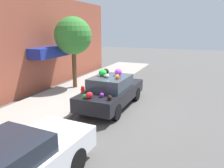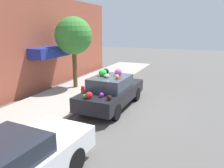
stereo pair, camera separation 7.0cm
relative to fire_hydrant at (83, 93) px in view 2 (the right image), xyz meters
name	(u,v)px [view 2 (the right image)]	position (x,y,z in m)	size (l,w,h in m)	color
ground_plane	(114,107)	(-0.01, -1.61, -0.47)	(60.00, 60.00, 0.00)	#565451
sidewalk_curb	(64,98)	(-0.01, 1.09, -0.41)	(24.00, 3.20, 0.13)	#9E998E
building_facade	(25,45)	(0.04, 3.32, 2.15)	(18.00, 1.20, 5.28)	#9E4C38
street_tree	(73,36)	(1.90, 1.60, 2.56)	(2.06, 2.06, 3.96)	brown
fire_hydrant	(83,93)	(0.00, 0.00, 0.00)	(0.20, 0.20, 0.70)	red
art_car	(112,91)	(-0.04, -1.50, 0.28)	(4.21, 1.76, 1.75)	black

